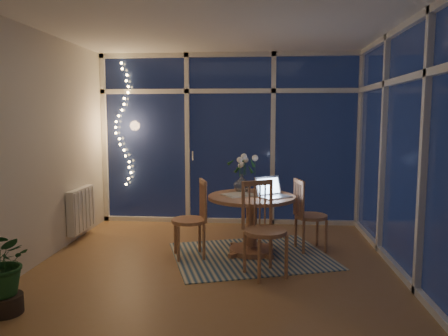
% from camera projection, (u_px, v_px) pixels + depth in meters
% --- Properties ---
extents(floor, '(4.00, 4.00, 0.00)m').
position_uv_depth(floor, '(218.00, 264.00, 4.88)').
color(floor, '#9A7043').
rests_on(floor, ground).
extents(ceiling, '(4.00, 4.00, 0.00)m').
position_uv_depth(ceiling, '(217.00, 25.00, 4.58)').
color(ceiling, silver).
rests_on(ceiling, wall_back).
extents(wall_back, '(4.00, 0.04, 2.60)m').
position_uv_depth(wall_back, '(230.00, 139.00, 6.71)').
color(wall_back, beige).
rests_on(wall_back, floor).
extents(wall_front, '(4.00, 0.04, 2.60)m').
position_uv_depth(wall_front, '(186.00, 172.00, 2.75)').
color(wall_front, beige).
rests_on(wall_front, floor).
extents(wall_left, '(0.04, 4.00, 2.60)m').
position_uv_depth(wall_left, '(40.00, 148.00, 4.90)').
color(wall_left, beige).
rests_on(wall_left, floor).
extents(wall_right, '(0.04, 4.00, 2.60)m').
position_uv_depth(wall_right, '(407.00, 150.00, 4.56)').
color(wall_right, beige).
rests_on(wall_right, floor).
extents(window_wall_back, '(4.00, 0.10, 2.60)m').
position_uv_depth(window_wall_back, '(230.00, 139.00, 6.67)').
color(window_wall_back, silver).
rests_on(window_wall_back, floor).
extents(window_wall_right, '(0.10, 4.00, 2.60)m').
position_uv_depth(window_wall_right, '(403.00, 150.00, 4.57)').
color(window_wall_right, silver).
rests_on(window_wall_right, floor).
extents(radiator, '(0.10, 0.70, 0.58)m').
position_uv_depth(radiator, '(81.00, 209.00, 5.89)').
color(radiator, silver).
rests_on(radiator, wall_left).
extents(fairy_lights, '(0.24, 0.10, 1.85)m').
position_uv_depth(fairy_lights, '(123.00, 124.00, 6.70)').
color(fairy_lights, '#F5C062').
rests_on(fairy_lights, window_wall_back).
extents(garden_patio, '(12.00, 6.00, 0.10)m').
position_uv_depth(garden_patio, '(261.00, 193.00, 9.80)').
color(garden_patio, black).
rests_on(garden_patio, ground).
extents(garden_fence, '(11.00, 0.08, 1.80)m').
position_uv_depth(garden_fence, '(240.00, 149.00, 10.22)').
color(garden_fence, '#322112').
rests_on(garden_fence, ground).
extents(neighbour_roof, '(7.00, 3.00, 2.20)m').
position_uv_depth(neighbour_roof, '(255.00, 98.00, 13.01)').
color(neighbour_roof, '#34353E').
rests_on(neighbour_roof, ground).
extents(garden_shrubs, '(0.90, 0.90, 0.90)m').
position_uv_depth(garden_shrubs, '(193.00, 180.00, 8.26)').
color(garden_shrubs, '#163218').
rests_on(garden_shrubs, ground).
extents(rug, '(2.13, 1.90, 0.01)m').
position_uv_depth(rug, '(251.00, 256.00, 5.17)').
color(rug, beige).
rests_on(rug, floor).
extents(dining_table, '(1.31, 1.31, 0.71)m').
position_uv_depth(dining_table, '(251.00, 225.00, 5.23)').
color(dining_table, '#986944').
rests_on(dining_table, floor).
extents(chair_left, '(0.54, 0.54, 0.93)m').
position_uv_depth(chair_left, '(189.00, 219.00, 5.07)').
color(chair_left, '#986944').
rests_on(chair_left, floor).
extents(chair_right, '(0.51, 0.51, 0.90)m').
position_uv_depth(chair_right, '(311.00, 214.00, 5.35)').
color(chair_right, '#986944').
rests_on(chair_right, floor).
extents(chair_front, '(0.63, 0.63, 0.99)m').
position_uv_depth(chair_front, '(265.00, 229.00, 4.47)').
color(chair_front, '#986944').
rests_on(chair_front, floor).
extents(laptop, '(0.46, 0.44, 0.25)m').
position_uv_depth(laptop, '(275.00, 187.00, 5.06)').
color(laptop, '#B3B3B8').
rests_on(laptop, dining_table).
extents(flower_vase, '(0.25, 0.25, 0.21)m').
position_uv_depth(flower_vase, '(242.00, 183.00, 5.44)').
color(flower_vase, silver).
rests_on(flower_vase, dining_table).
extents(bowl, '(0.19, 0.19, 0.04)m').
position_uv_depth(bowl, '(274.00, 191.00, 5.41)').
color(bowl, white).
rests_on(bowl, dining_table).
extents(newspapers, '(0.43, 0.42, 0.01)m').
position_uv_depth(newspapers, '(240.00, 195.00, 5.23)').
color(newspapers, silver).
rests_on(newspapers, dining_table).
extents(phone, '(0.11, 0.06, 0.01)m').
position_uv_depth(phone, '(267.00, 197.00, 5.06)').
color(phone, black).
rests_on(phone, dining_table).
extents(potted_plant, '(0.64, 0.59, 0.76)m').
position_uv_depth(potted_plant, '(4.00, 270.00, 3.62)').
color(potted_plant, '#1A4A21').
rests_on(potted_plant, floor).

